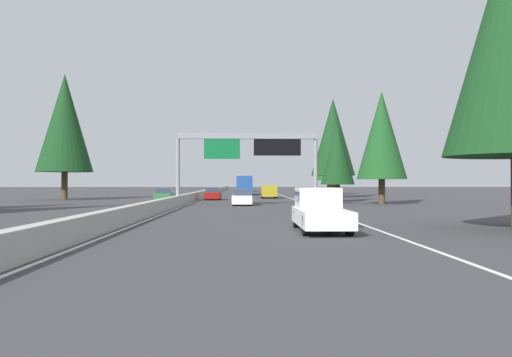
{
  "coord_description": "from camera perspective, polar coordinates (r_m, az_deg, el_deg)",
  "views": [
    {
      "loc": [
        -4.33,
        -5.67,
        2.12
      ],
      "look_at": [
        57.16,
        -6.99,
        2.53
      ],
      "focal_mm": 36.67,
      "sensor_mm": 36.0,
      "label": 1
    }
  ],
  "objects": [
    {
      "name": "oncoming_near",
      "position": [
        57.92,
        -9.9,
        -1.8
      ],
      "size": [
        4.4,
        1.8,
        1.47
      ],
      "rotation": [
        0.0,
        0.0,
        3.14
      ],
      "color": "#2D6B38",
      "rests_on": "ground"
    },
    {
      "name": "box_truck_far_center",
      "position": [
        113.03,
        -1.31,
        -0.64
      ],
      "size": [
        8.5,
        2.4,
        2.95
      ],
      "color": "white",
      "rests_on": "ground"
    },
    {
      "name": "median_barrier",
      "position": [
        84.56,
        -5.28,
        -1.52
      ],
      "size": [
        180.0,
        0.56,
        0.9
      ],
      "primitive_type": "cube",
      "color": "#ADAAA3",
      "rests_on": "ground"
    },
    {
      "name": "conifer_left_mid",
      "position": [
        67.24,
        -20.15,
        5.71
      ],
      "size": [
        6.68,
        6.68,
        15.17
      ],
      "color": "#4C3823",
      "rests_on": "ground"
    },
    {
      "name": "conifer_right_near",
      "position": [
        52.12,
        13.55,
        4.6
      ],
      "size": [
        4.81,
        4.81,
        10.93
      ],
      "color": "#4C3823",
      "rests_on": "ground"
    },
    {
      "name": "sedan_mid_center",
      "position": [
        62.41,
        -4.72,
        -1.7
      ],
      "size": [
        4.4,
        1.8,
        1.47
      ],
      "color": "maroon",
      "rests_on": "ground"
    },
    {
      "name": "conifer_right_mid",
      "position": [
        57.66,
        8.88,
        2.59
      ],
      "size": [
        3.7,
        3.7,
        8.42
      ],
      "color": "#4C3823",
      "rests_on": "ground"
    },
    {
      "name": "sign_gantry_overhead",
      "position": [
        46.71,
        -0.78,
        3.34
      ],
      "size": [
        0.5,
        12.68,
        6.48
      ],
      "color": "gray",
      "rests_on": "ground"
    },
    {
      "name": "minivan_distant_a",
      "position": [
        68.83,
        1.39,
        -1.36
      ],
      "size": [
        5.0,
        1.95,
        1.69
      ],
      "color": "#AD931E",
      "rests_on": "ground"
    },
    {
      "name": "bus_far_left",
      "position": [
        87.36,
        -1.26,
        -0.65
      ],
      "size": [
        11.5,
        2.55,
        3.1
      ],
      "color": "#1E4793",
      "rests_on": "ground"
    },
    {
      "name": "sedan_far_right",
      "position": [
        47.82,
        -1.53,
        -2.11
      ],
      "size": [
        4.4,
        1.8,
        1.47
      ],
      "color": "white",
      "rests_on": "ground"
    },
    {
      "name": "pickup_distant_b",
      "position": [
        23.02,
        6.95,
        -3.38
      ],
      "size": [
        5.6,
        2.0,
        1.86
      ],
      "color": "white",
      "rests_on": "ground"
    },
    {
      "name": "conifer_right_distant",
      "position": [
        90.62,
        7.94,
        2.51
      ],
      "size": [
        4.85,
        4.85,
        11.02
      ],
      "color": "#4C3823",
      "rests_on": "ground"
    },
    {
      "name": "shoulder_stripe_median",
      "position": [
        74.56,
        -5.4,
        -2.01
      ],
      "size": [
        160.0,
        0.16,
        0.01
      ],
      "primitive_type": "cube",
      "color": "silver",
      "rests_on": "ground"
    },
    {
      "name": "shoulder_stripe_right",
      "position": [
        74.59,
        3.27,
        -2.01
      ],
      "size": [
        160.0,
        0.16,
        0.01
      ],
      "primitive_type": "cube",
      "color": "silver",
      "rests_on": "ground"
    },
    {
      "name": "conifer_right_far",
      "position": [
        73.43,
        8.4,
        4.49
      ],
      "size": [
        6.05,
        6.05,
        13.75
      ],
      "color": "#4C3823",
      "rests_on": "ground"
    },
    {
      "name": "ground_plane",
      "position": [
        64.61,
        -6.27,
        -2.26
      ],
      "size": [
        320.0,
        320.0,
        0.0
      ],
      "primitive_type": "plane",
      "color": "#38383A"
    }
  ]
}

